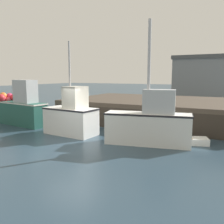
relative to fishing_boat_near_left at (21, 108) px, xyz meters
name	(u,v)px	position (x,y,z in m)	size (l,w,h in m)	color
ground	(74,145)	(5.60, -2.04, -1.17)	(120.00, 160.00, 0.10)	#283D4C
pier	(154,103)	(7.08, 5.17, 0.14)	(11.83, 7.70, 1.49)	#473D33
fishing_boat_near_left	(21,108)	(0.00, 0.00, 0.00)	(4.15, 1.58, 2.88)	#23564C
fishing_boat_near_right	(72,117)	(4.41, -0.59, -0.14)	(2.97, 1.60, 4.90)	silver
fishing_boat_mid	(149,123)	(8.76, -0.53, -0.13)	(4.05, 1.88, 5.56)	silver
rowboat	(190,141)	(10.42, 0.45, -0.97)	(1.77, 1.26, 0.33)	white
warehouse	(207,77)	(7.88, 26.27, 1.83)	(8.54, 7.11, 5.85)	gray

